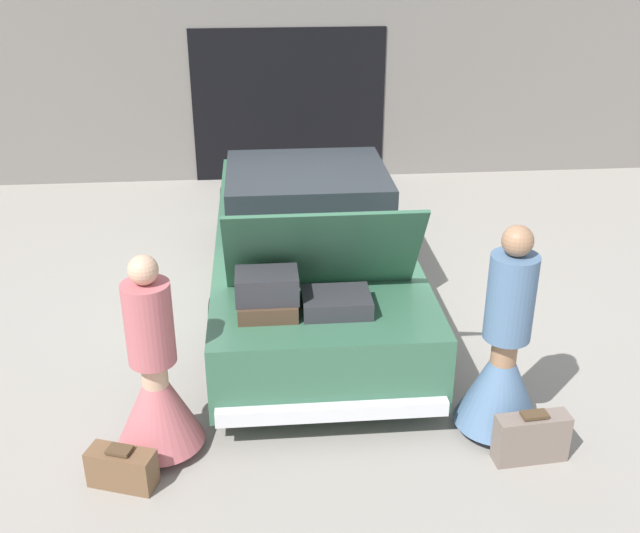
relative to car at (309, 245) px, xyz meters
name	(u,v)px	position (x,y,z in m)	size (l,w,h in m)	color
ground_plane	(309,298)	(0.00, -0.01, -0.59)	(40.00, 40.00, 0.00)	gray
garage_wall_back	(288,85)	(0.00, 4.04, 0.80)	(12.00, 0.14, 2.80)	slate
car	(309,245)	(0.00, 0.00, 0.00)	(1.87, 4.75, 1.64)	#336047
person_left	(156,385)	(-1.27, -2.34, -0.03)	(0.64, 0.64, 1.58)	tan
person_right	(503,363)	(1.28, -2.33, 0.01)	(0.66, 0.66, 1.70)	#997051
suitcase_beside_left_person	(122,468)	(-1.50, -2.71, -0.45)	(0.51, 0.33, 0.31)	brown
suitcase_beside_right_person	(531,438)	(1.42, -2.69, -0.41)	(0.55, 0.21, 0.40)	#75665B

